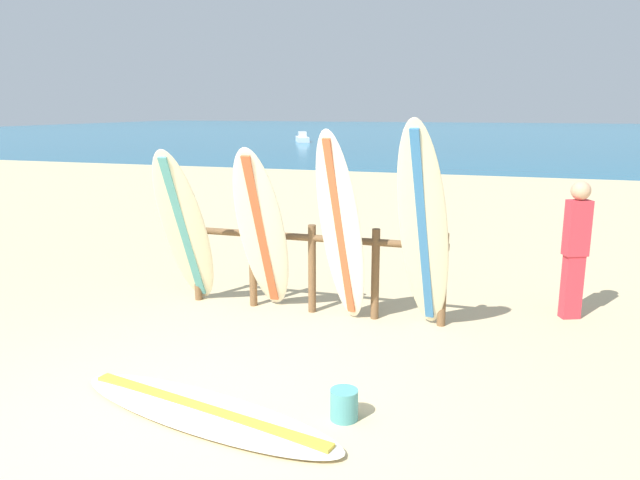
% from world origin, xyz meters
% --- Properties ---
extents(ground_plane, '(120.00, 120.00, 0.00)m').
position_xyz_m(ground_plane, '(0.00, 0.00, 0.00)').
color(ground_plane, '#D3BC8C').
extents(ocean_water, '(120.00, 80.00, 0.01)m').
position_xyz_m(ocean_water, '(0.00, 58.00, 0.00)').
color(ocean_water, '#196B93').
rests_on(ocean_water, ground).
extents(surfboard_rack, '(3.06, 0.09, 1.03)m').
position_xyz_m(surfboard_rack, '(0.25, 2.71, 0.63)').
color(surfboard_rack, brown).
rests_on(surfboard_rack, ground).
extents(surfboard_leaning_far_left, '(0.62, 1.03, 1.92)m').
position_xyz_m(surfboard_leaning_far_left, '(-1.15, 2.34, 0.96)').
color(surfboard_leaning_far_left, beige).
rests_on(surfboard_leaning_far_left, ground).
extents(surfboard_leaning_left, '(0.59, 1.00, 1.95)m').
position_xyz_m(surfboard_leaning_left, '(-0.22, 2.39, 0.97)').
color(surfboard_leaning_left, silver).
rests_on(surfboard_leaning_left, ground).
extents(surfboard_leaning_center_left, '(0.60, 0.82, 2.13)m').
position_xyz_m(surfboard_leaning_center_left, '(0.70, 2.34, 1.07)').
color(surfboard_leaning_center_left, white).
rests_on(surfboard_leaning_center_left, ground).
extents(surfboard_leaning_center, '(0.60, 1.10, 2.25)m').
position_xyz_m(surfboard_leaning_center, '(1.56, 2.27, 1.13)').
color(surfboard_leaning_center, beige).
rests_on(surfboard_leaning_center, ground).
extents(surfboard_lying_on_sand, '(2.50, 1.08, 0.08)m').
position_xyz_m(surfboard_lying_on_sand, '(0.22, 0.18, 0.04)').
color(surfboard_lying_on_sand, white).
rests_on(surfboard_lying_on_sand, ground).
extents(beachgoer_standing, '(0.29, 0.24, 1.55)m').
position_xyz_m(beachgoer_standing, '(3.08, 3.40, 0.85)').
color(beachgoer_standing, '#D8333F').
rests_on(beachgoer_standing, ground).
extents(small_boat_offshore, '(1.83, 2.87, 0.71)m').
position_xyz_m(small_boat_offshore, '(-11.61, 36.20, 0.26)').
color(small_boat_offshore, silver).
rests_on(small_boat_offshore, ocean_water).
extents(sand_bucket, '(0.21, 0.21, 0.24)m').
position_xyz_m(sand_bucket, '(1.26, 0.47, 0.12)').
color(sand_bucket, teal).
rests_on(sand_bucket, ground).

